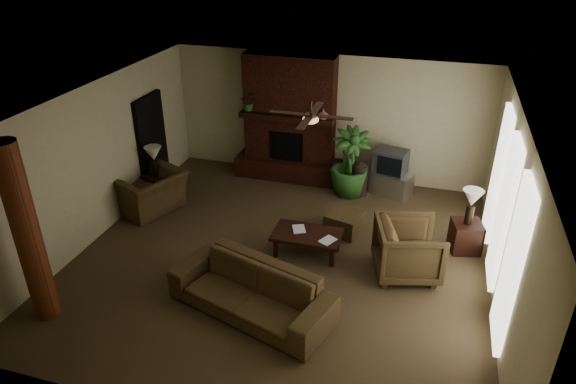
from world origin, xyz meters
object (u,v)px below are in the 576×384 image
(armchair_left, at_px, (149,186))
(ottoman, at_px, (344,223))
(lamp_left, at_px, (154,156))
(log_column, at_px, (27,235))
(side_table_left, at_px, (159,186))
(armchair_right, at_px, (409,247))
(coffee_table, at_px, (307,236))
(floor_vase, at_px, (360,176))
(side_table_right, at_px, (466,236))
(lamp_right, at_px, (472,201))
(floor_plant, at_px, (349,176))
(sofa, at_px, (251,284))
(tv_stand, at_px, (391,183))

(armchair_left, height_order, ottoman, armchair_left)
(ottoman, xyz_separation_m, lamp_left, (-4.04, 0.18, 0.80))
(log_column, distance_m, side_table_left, 3.94)
(armchair_right, relative_size, side_table_left, 1.91)
(armchair_left, height_order, armchair_right, armchair_left)
(lamp_left, bearing_deg, coffee_table, -17.15)
(armchair_left, bearing_deg, lamp_left, -146.85)
(ottoman, distance_m, floor_vase, 1.62)
(armchair_right, bearing_deg, side_table_right, -58.45)
(armchair_left, distance_m, lamp_right, 6.16)
(lamp_left, xyz_separation_m, lamp_right, (6.23, -0.16, 0.00))
(armchair_right, height_order, coffee_table, armchair_right)
(side_table_right, bearing_deg, floor_plant, 147.24)
(coffee_table, relative_size, floor_vase, 1.56)
(log_column, height_order, coffee_table, log_column)
(armchair_left, bearing_deg, coffee_table, 101.75)
(side_table_right, bearing_deg, lamp_left, 178.51)
(log_column, height_order, floor_plant, log_column)
(floor_plant, distance_m, lamp_left, 4.12)
(sofa, relative_size, lamp_left, 3.87)
(tv_stand, relative_size, side_table_left, 1.55)
(side_table_left, xyz_separation_m, side_table_right, (6.23, -0.21, 0.00))
(tv_stand, bearing_deg, sofa, -89.08)
(coffee_table, relative_size, side_table_left, 2.18)
(floor_vase, bearing_deg, armchair_left, -154.68)
(floor_plant, relative_size, side_table_left, 2.69)
(coffee_table, bearing_deg, ottoman, 61.51)
(sofa, bearing_deg, armchair_left, 159.93)
(armchair_left, relative_size, floor_vase, 1.64)
(floor_plant, xyz_separation_m, lamp_right, (2.39, -1.54, 0.59))
(coffee_table, relative_size, side_table_right, 2.18)
(tv_stand, relative_size, lamp_right, 1.31)
(sofa, bearing_deg, side_table_left, 155.23)
(sofa, xyz_separation_m, side_table_right, (3.11, 2.63, -0.22))
(ottoman, xyz_separation_m, floor_plant, (-0.20, 1.56, 0.21))
(log_column, relative_size, armchair_left, 2.22)
(coffee_table, relative_size, tv_stand, 1.41)
(side_table_right, distance_m, lamp_right, 0.73)
(ottoman, distance_m, floor_plant, 1.59)
(lamp_right, bearing_deg, tv_stand, 129.85)
(floor_plant, height_order, side_table_right, floor_plant)
(floor_vase, distance_m, lamp_right, 2.74)
(ottoman, xyz_separation_m, side_table_left, (-4.04, 0.23, 0.08))
(log_column, height_order, side_table_left, log_column)
(armchair_right, distance_m, ottoman, 1.62)
(sofa, height_order, floor_vase, sofa)
(armchair_right, xyz_separation_m, lamp_right, (0.94, 1.02, 0.48))
(side_table_right, bearing_deg, side_table_left, 178.10)
(floor_vase, xyz_separation_m, side_table_left, (-4.06, -1.37, -0.16))
(floor_vase, height_order, floor_plant, floor_plant)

